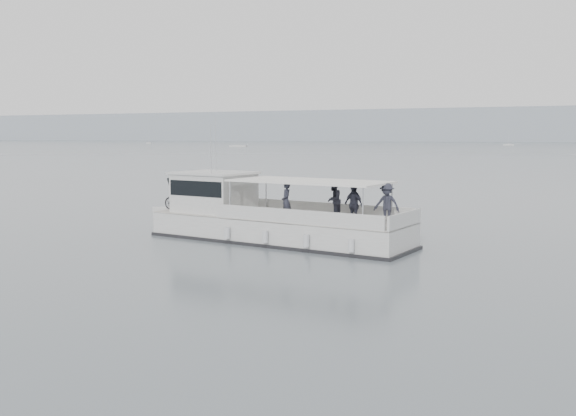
% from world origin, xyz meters
% --- Properties ---
extents(ground, '(1400.00, 1400.00, 0.00)m').
position_xyz_m(ground, '(0.00, 0.00, 0.00)').
color(ground, '#555E64').
rests_on(ground, ground).
extents(headland, '(1400.00, 90.00, 28.00)m').
position_xyz_m(headland, '(0.00, 560.00, 14.00)').
color(headland, '#939EA8').
rests_on(headland, ground).
extents(tour_boat, '(14.48, 5.24, 6.02)m').
position_xyz_m(tour_boat, '(4.63, 1.59, 0.99)').
color(tour_boat, silver).
rests_on(tour_boat, ground).
extents(moored_fleet, '(438.91, 348.07, 10.66)m').
position_xyz_m(moored_fleet, '(-10.77, 213.07, 0.36)').
color(moored_fleet, silver).
rests_on(moored_fleet, ground).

